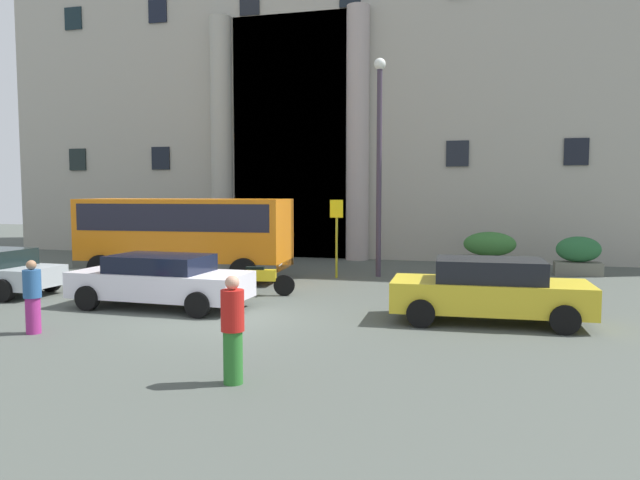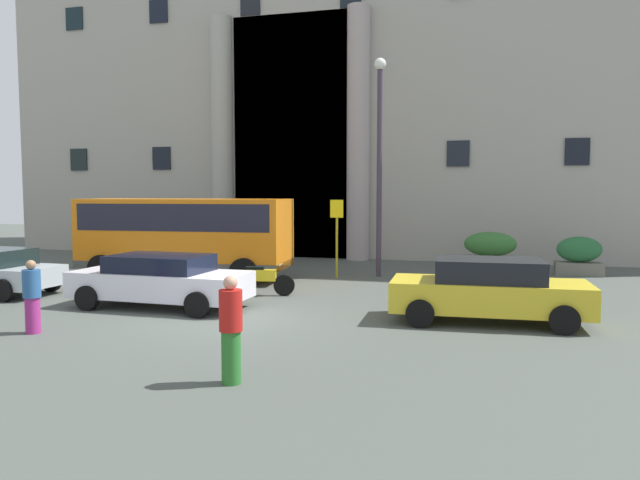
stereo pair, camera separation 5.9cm
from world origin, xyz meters
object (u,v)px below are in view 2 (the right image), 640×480
object	(u,v)px
bus_stop_sign	(337,230)
hedge_planter_entrance_left	(137,243)
hedge_planter_far_east	(490,252)
pedestrian_man_crossing	(32,297)
hedge_planter_west	(579,256)
parked_compact_extra	(161,280)
parked_estate_mid	(489,290)
pedestrian_woman_with_bag	(231,329)
scooter_by_planter	(260,280)
motorcycle_near_kerb	(501,290)
lamppost_plaza_centre	(379,151)
orange_minibus	(185,231)

from	to	relation	value
bus_stop_sign	hedge_planter_entrance_left	xyz separation A→B (m)	(-9.65, 3.10, -0.94)
hedge_planter_far_east	pedestrian_man_crossing	distance (m)	15.72
hedge_planter_west	parked_compact_extra	size ratio (longest dim) A/B	0.35
hedge_planter_far_east	hedge_planter_entrance_left	bearing A→B (deg)	-179.59
hedge_planter_far_east	parked_estate_mid	size ratio (longest dim) A/B	0.45
hedge_planter_entrance_left	pedestrian_man_crossing	size ratio (longest dim) A/B	1.34
parked_compact_extra	pedestrian_woman_with_bag	size ratio (longest dim) A/B	2.71
hedge_planter_entrance_left	scooter_by_planter	bearing A→B (deg)	-40.09
hedge_planter_west	motorcycle_near_kerb	xyz separation A→B (m)	(-2.77, -6.99, -0.21)
pedestrian_man_crossing	bus_stop_sign	bearing A→B (deg)	6.22
parked_estate_mid	pedestrian_woman_with_bag	xyz separation A→B (m)	(-3.83, -5.58, 0.11)
bus_stop_sign	scooter_by_planter	world-z (taller)	bus_stop_sign
scooter_by_planter	motorcycle_near_kerb	bearing A→B (deg)	-11.52
hedge_planter_far_east	bus_stop_sign	bearing A→B (deg)	-147.59
parked_compact_extra	lamppost_plaza_centre	distance (m)	9.01
pedestrian_woman_with_bag	lamppost_plaza_centre	xyz separation A→B (m)	(0.15, 12.19, 3.49)
bus_stop_sign	scooter_by_planter	size ratio (longest dim) A/B	1.41
hedge_planter_far_east	hedge_planter_entrance_left	world-z (taller)	hedge_planter_far_east
bus_stop_sign	hedge_planter_far_east	bearing A→B (deg)	32.41
hedge_planter_west	pedestrian_woman_with_bag	distance (m)	15.99
orange_minibus	scooter_by_planter	distance (m)	4.34
parked_estate_mid	pedestrian_man_crossing	xyz separation A→B (m)	(-9.17, -3.62, 0.03)
scooter_by_planter	hedge_planter_far_east	bearing A→B (deg)	37.95
parked_compact_extra	motorcycle_near_kerb	size ratio (longest dim) A/B	2.33
hedge_planter_entrance_left	hedge_planter_west	distance (m)	17.72
hedge_planter_entrance_left	hedge_planter_west	bearing A→B (deg)	-0.52
orange_minibus	scooter_by_planter	world-z (taller)	orange_minibus
hedge_planter_far_east	pedestrian_man_crossing	bearing A→B (deg)	-125.87
bus_stop_sign	pedestrian_man_crossing	xyz separation A→B (m)	(-4.17, -9.54, -0.88)
orange_minibus	lamppost_plaza_centre	size ratio (longest dim) A/B	0.95
scooter_by_planter	pedestrian_man_crossing	xyz separation A→B (m)	(-2.90, -5.58, 0.31)
hedge_planter_entrance_left	parked_estate_mid	bearing A→B (deg)	-31.60
pedestrian_man_crossing	lamppost_plaza_centre	world-z (taller)	lamppost_plaza_centre
hedge_planter_west	pedestrian_woman_with_bag	size ratio (longest dim) A/B	0.94
pedestrian_woman_with_bag	hedge_planter_west	bearing A→B (deg)	130.78
motorcycle_near_kerb	lamppost_plaza_centre	size ratio (longest dim) A/B	0.26
pedestrian_woman_with_bag	hedge_planter_far_east	bearing A→B (deg)	141.55
pedestrian_woman_with_bag	lamppost_plaza_centre	size ratio (longest dim) A/B	0.23
orange_minibus	parked_estate_mid	world-z (taller)	orange_minibus
hedge_planter_far_east	hedge_planter_west	bearing A→B (deg)	-5.05
motorcycle_near_kerb	lamppost_plaza_centre	xyz separation A→B (m)	(-3.97, 4.76, 3.88)
hedge_planter_far_east	pedestrian_woman_with_bag	bearing A→B (deg)	-104.75
hedge_planter_entrance_left	parked_compact_extra	bearing A→B (deg)	-54.95
parked_estate_mid	parked_compact_extra	distance (m)	8.08
lamppost_plaza_centre	parked_estate_mid	bearing A→B (deg)	-60.93
parked_compact_extra	pedestrian_man_crossing	distance (m)	3.44
hedge_planter_far_east	scooter_by_planter	world-z (taller)	hedge_planter_far_east
hedge_planter_entrance_left	parked_compact_extra	distance (m)	11.46
orange_minibus	lamppost_plaza_centre	distance (m)	7.10
orange_minibus	lamppost_plaza_centre	bearing A→B (deg)	17.16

